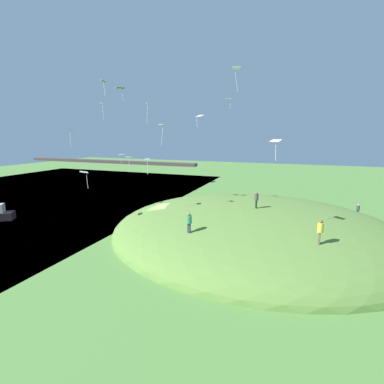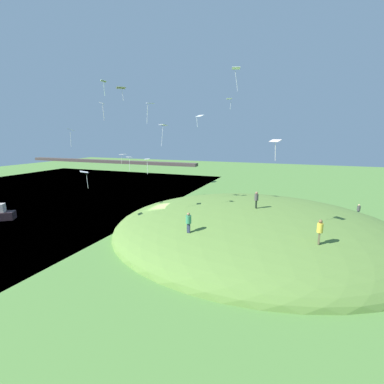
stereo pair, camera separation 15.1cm
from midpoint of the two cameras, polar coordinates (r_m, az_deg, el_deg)
ground_plane at (r=31.75m, az=-6.10°, el=-7.11°), size 160.00×160.00×0.00m
grass_hill at (r=30.21m, az=12.92°, el=-8.34°), size 30.58×26.82×6.49m
bridge_deck_far at (r=70.97m, az=-17.16°, el=6.11°), size 47.00×1.80×0.70m
person_near_shore at (r=27.27m, az=13.44°, el=-1.21°), size 0.50×0.50×1.65m
person_on_hilltop at (r=22.33m, az=-0.53°, el=-5.92°), size 0.51×0.51×1.71m
person_with_child at (r=40.98m, az=31.53°, el=-3.01°), size 0.55×0.55×1.63m
person_watching_kites at (r=21.93m, az=25.32°, el=-6.95°), size 0.48×0.48×1.85m
kite_0 at (r=34.75m, az=7.92°, el=18.65°), size 0.95×1.10×1.19m
kite_1 at (r=36.47m, az=-12.82°, el=6.95°), size 1.12×1.06×1.88m
kite_2 at (r=29.48m, az=1.76°, el=15.50°), size 0.96×0.85×1.26m
kite_3 at (r=40.40m, az=-14.16°, el=7.56°), size 0.73×1.02×1.32m
kite_4 at (r=22.07m, az=17.19°, el=9.94°), size 0.95×0.83×1.61m
kite_5 at (r=28.34m, az=9.35°, el=23.78°), size 0.89×0.76×2.09m
kite_6 at (r=28.78m, az=-21.42°, el=3.79°), size 1.28×1.28×1.72m
kite_7 at (r=29.06m, az=-8.67°, el=17.49°), size 0.88×0.91×2.04m
kite_8 at (r=36.35m, az=-14.46°, el=20.23°), size 1.31×1.32×1.57m
kite_9 at (r=30.02m, az=-5.85°, el=13.46°), size 1.16×1.07×2.29m
kite_10 at (r=32.19m, az=-23.77°, el=11.66°), size 1.28×1.30×1.93m
kite_11 at (r=25.63m, az=-17.81°, el=20.97°), size 0.75×0.75×1.27m
kite_12 at (r=27.01m, az=-9.18°, el=6.55°), size 0.65×0.78×1.48m
kite_13 at (r=32.87m, az=-18.06°, el=16.80°), size 0.60×0.70×1.97m
mooring_post at (r=37.85m, az=-6.99°, el=-3.20°), size 0.14×0.14×1.06m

